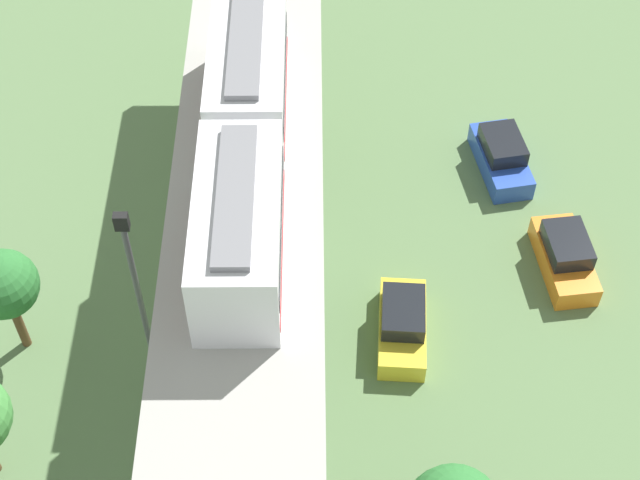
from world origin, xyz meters
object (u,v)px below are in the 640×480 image
tree_mid_lot (3,285)px  signal_post (142,309)px  parked_car_yellow (402,324)px  parked_car_blue (501,156)px  train (244,149)px  parked_car_orange (565,256)px

tree_mid_lot → signal_post: (5.58, -2.52, 1.98)m
parked_car_yellow → signal_post: signal_post is taller
tree_mid_lot → parked_car_blue: bearing=25.6°
train → parked_car_blue: size_ratio=3.04×
parked_car_yellow → parked_car_orange: (6.88, 3.35, 0.00)m
parked_car_orange → tree_mid_lot: size_ratio=0.86×
parked_car_yellow → tree_mid_lot: size_ratio=0.85×
train → parked_car_yellow: bearing=-9.8°
train → parked_car_orange: 15.41m
parked_car_blue → signal_post: (-14.09, -11.94, 4.99)m
parked_car_blue → train: bearing=-152.8°
train → signal_post: train is taller
signal_post → parked_car_blue: bearing=40.3°
parked_car_blue → parked_car_orange: size_ratio=1.01×
train → parked_car_orange: (12.57, 2.36, -8.59)m
train → tree_mid_lot: (-8.98, -1.27, -5.59)m
parked_car_blue → signal_post: size_ratio=0.43×
train → parked_car_orange: train is taller
signal_post → tree_mid_lot: bearing=155.7°
parked_car_orange → tree_mid_lot: (-21.55, -3.64, 3.00)m
tree_mid_lot → signal_post: signal_post is taller
tree_mid_lot → signal_post: 6.43m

